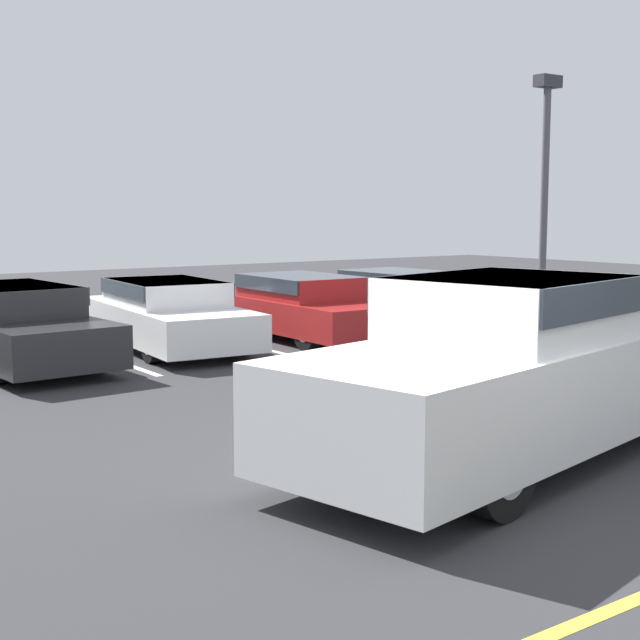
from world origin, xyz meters
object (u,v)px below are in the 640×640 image
object	(u,v)px
pickup_truck	(526,365)
parked_sedan_d	(302,305)
parked_sedan_c	(167,312)
parked_sedan_e	(401,297)
light_post	(545,167)
parked_sedan_b	(12,323)

from	to	relation	value
pickup_truck	parked_sedan_d	distance (m)	8.64
parked_sedan_c	parked_sedan_e	bearing A→B (deg)	93.31
parked_sedan_e	parked_sedan_c	bearing A→B (deg)	-95.12
parked_sedan_c	light_post	size ratio (longest dim) A/B	0.83
parked_sedan_c	parked_sedan_e	size ratio (longest dim) A/B	1.11
parked_sedan_d	light_post	distance (m)	8.65
parked_sedan_c	parked_sedan_e	distance (m)	5.37
parked_sedan_b	parked_sedan_c	xyz separation A→B (m)	(2.78, 0.16, -0.03)
light_post	parked_sedan_b	bearing A→B (deg)	-176.51
pickup_truck	parked_sedan_c	xyz separation A→B (m)	(0.13, 8.49, -0.26)
parked_sedan_b	parked_sedan_e	world-z (taller)	parked_sedan_b
pickup_truck	parked_sedan_d	bearing A→B (deg)	58.99
light_post	parked_sedan_e	bearing A→B (deg)	-171.13
pickup_truck	light_post	xyz separation A→B (m)	(10.93, 9.17, 2.62)
parked_sedan_b	parked_sedan_e	xyz separation A→B (m)	(8.15, -0.02, -0.04)
parked_sedan_d	parked_sedan_c	bearing A→B (deg)	-95.80
parked_sedan_c	parked_sedan_e	xyz separation A→B (m)	(5.36, -0.18, -0.02)
pickup_truck	parked_sedan_e	bearing A→B (deg)	44.70
parked_sedan_d	parked_sedan_e	xyz separation A→B (m)	(2.66, 0.15, -0.01)
pickup_truck	parked_sedan_e	xyz separation A→B (m)	(5.49, 8.32, -0.28)
pickup_truck	light_post	bearing A→B (deg)	28.12
pickup_truck	parked_sedan_d	xyz separation A→B (m)	(2.83, 8.16, -0.27)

